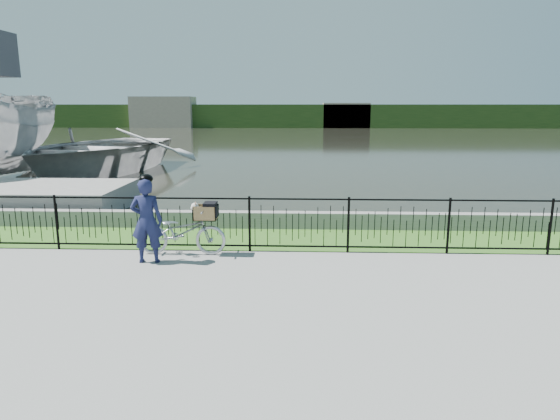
{
  "coord_description": "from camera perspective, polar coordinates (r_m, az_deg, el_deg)",
  "views": [
    {
      "loc": [
        0.01,
        -8.22,
        2.95
      ],
      "look_at": [
        -0.36,
        1.0,
        1.0
      ],
      "focal_mm": 32.0,
      "sensor_mm": 36.0,
      "label": 1
    }
  ],
  "objects": [
    {
      "name": "quay_wall",
      "position": [
        12.13,
        2.17,
        -1.17
      ],
      "size": [
        60.0,
        0.3,
        0.4
      ],
      "primitive_type": "cube",
      "color": "gray",
      "rests_on": "ground"
    },
    {
      "name": "far_treeline",
      "position": [
        68.23,
        2.32,
        10.7
      ],
      "size": [
        120.0,
        6.0,
        3.0
      ],
      "primitive_type": "cube",
      "color": "#2B471B",
      "rests_on": "ground"
    },
    {
      "name": "boat_far",
      "position": [
        23.58,
        -20.2,
        6.44
      ],
      "size": [
        8.36,
        10.59,
        1.98
      ],
      "color": "#ACACAC",
      "rests_on": "water"
    },
    {
      "name": "far_building_left",
      "position": [
        68.63,
        -13.17,
        10.83
      ],
      "size": [
        8.0,
        4.0,
        4.0
      ],
      "primitive_type": "cube",
      "color": "gray",
      "rests_on": "ground"
    },
    {
      "name": "bicycle_rig",
      "position": [
        10.15,
        -11.11,
        -2.38
      ],
      "size": [
        1.77,
        0.62,
        1.09
      ],
      "color": "#A8ACB4",
      "rests_on": "ground"
    },
    {
      "name": "water",
      "position": [
        41.32,
        2.29,
        7.83
      ],
      "size": [
        120.0,
        120.0,
        0.0
      ],
      "primitive_type": "plane",
      "color": "black",
      "rests_on": "ground"
    },
    {
      "name": "ground",
      "position": [
        8.73,
        2.09,
        -7.82
      ],
      "size": [
        120.0,
        120.0,
        0.0
      ],
      "primitive_type": "plane",
      "color": "gray",
      "rests_on": "ground"
    },
    {
      "name": "cyclist",
      "position": [
        9.71,
        -15.01,
        -1.03
      ],
      "size": [
        0.63,
        0.45,
        1.69
      ],
      "color": "#161B3F",
      "rests_on": "ground"
    },
    {
      "name": "far_building_right",
      "position": [
        67.0,
        7.55,
        10.67
      ],
      "size": [
        6.0,
        3.0,
        3.2
      ],
      "primitive_type": "cube",
      "color": "gray",
      "rests_on": "ground"
    },
    {
      "name": "grass_strip",
      "position": [
        11.21,
        2.15,
        -3.31
      ],
      "size": [
        60.0,
        2.0,
        0.01
      ],
      "primitive_type": "cube",
      "color": "#36661F",
      "rests_on": "ground"
    },
    {
      "name": "fence",
      "position": [
        10.1,
        2.16,
        -1.67
      ],
      "size": [
        14.0,
        0.06,
        1.15
      ],
      "primitive_type": null,
      "color": "black",
      "rests_on": "ground"
    }
  ]
}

